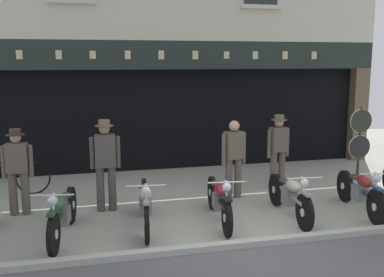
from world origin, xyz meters
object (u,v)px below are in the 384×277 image
(motorcycle_center, at_px, (219,199))
(shopkeeper_center, at_px, (105,161))
(leaning_bicycle, at_px, (6,178))
(assistant_far_right, at_px, (278,147))
(motorcycle_right, at_px, (360,191))
(motorcycle_left, at_px, (62,213))
(salesman_right, at_px, (234,156))
(advert_board_near, at_px, (104,98))
(motorcycle_center_right, at_px, (290,195))
(tyre_sign_pole, at_px, (360,135))
(salesman_left, at_px, (18,168))
(motorcycle_center_left, at_px, (145,203))

(motorcycle_center, relative_size, shopkeeper_center, 1.17)
(leaning_bicycle, bearing_deg, motorcycle_center, 51.25)
(shopkeeper_center, xyz_separation_m, assistant_far_right, (3.84, 0.75, -0.06))
(motorcycle_right, distance_m, assistant_far_right, 2.19)
(motorcycle_left, height_order, salesman_right, salesman_right)
(assistant_far_right, xyz_separation_m, advert_board_near, (-3.69, 2.35, 0.98))
(shopkeeper_center, distance_m, advert_board_near, 3.23)
(assistant_far_right, height_order, advert_board_near, advert_board_near)
(motorcycle_center_right, bearing_deg, leaning_bicycle, -22.72)
(motorcycle_right, distance_m, leaning_bicycle, 7.13)
(tyre_sign_pole, bearing_deg, leaning_bicycle, 177.92)
(motorcycle_left, xyz_separation_m, advert_board_near, (0.91, 4.29, 1.47))
(motorcycle_center_right, bearing_deg, salesman_left, -11.56)
(motorcycle_left, height_order, salesman_left, salesman_left)
(motorcycle_center_right, height_order, advert_board_near, advert_board_near)
(motorcycle_left, bearing_deg, salesman_right, -148.29)
(salesman_right, bearing_deg, salesman_left, -12.03)
(motorcycle_left, distance_m, motorcycle_center_right, 3.97)
(motorcycle_center_left, distance_m, assistant_far_right, 3.75)
(motorcycle_center_left, relative_size, motorcycle_center_right, 1.02)
(assistant_far_right, bearing_deg, advert_board_near, -42.11)
(motorcycle_center_right, distance_m, shopkeeper_center, 3.46)
(advert_board_near, relative_size, leaning_bicycle, 0.60)
(shopkeeper_center, distance_m, assistant_far_right, 3.92)
(salesman_left, height_order, leaning_bicycle, salesman_left)
(salesman_left, bearing_deg, salesman_right, -176.07)
(motorcycle_center_right, bearing_deg, motorcycle_right, -178.83)
(assistant_far_right, distance_m, advert_board_near, 4.48)
(motorcycle_center_left, relative_size, motorcycle_right, 1.05)
(motorcycle_right, height_order, salesman_right, salesman_right)
(motorcycle_center_left, xyz_separation_m, salesman_right, (2.01, 1.23, 0.47))
(assistant_far_right, bearing_deg, tyre_sign_pole, 179.93)
(motorcycle_center_left, xyz_separation_m, motorcycle_center_right, (2.62, -0.12, -0.01))
(motorcycle_center_left, distance_m, advert_board_near, 4.42)
(salesman_left, xyz_separation_m, leaning_bicycle, (-0.41, 1.28, -0.51))
(motorcycle_center, bearing_deg, shopkeeper_center, -23.21)
(shopkeeper_center, relative_size, leaning_bicycle, 0.99)
(motorcycle_center, xyz_separation_m, shopkeeper_center, (-1.90, 1.09, 0.55))
(assistant_far_right, relative_size, leaning_bicycle, 0.93)
(motorcycle_left, bearing_deg, leaning_bicycle, -55.56)
(motorcycle_right, bearing_deg, motorcycle_center, 5.90)
(motorcycle_center_right, bearing_deg, motorcycle_left, 4.28)
(motorcycle_left, bearing_deg, motorcycle_right, -171.06)
(advert_board_near, bearing_deg, motorcycle_left, -101.99)
(motorcycle_left, xyz_separation_m, assistant_far_right, (4.60, 1.94, 0.48))
(motorcycle_right, height_order, tyre_sign_pole, tyre_sign_pole)
(motorcycle_center_left, bearing_deg, tyre_sign_pole, -152.24)
(motorcycle_right, bearing_deg, salesman_left, -3.49)
(motorcycle_center, bearing_deg, tyre_sign_pole, -145.93)
(assistant_far_right, bearing_deg, motorcycle_left, 13.24)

